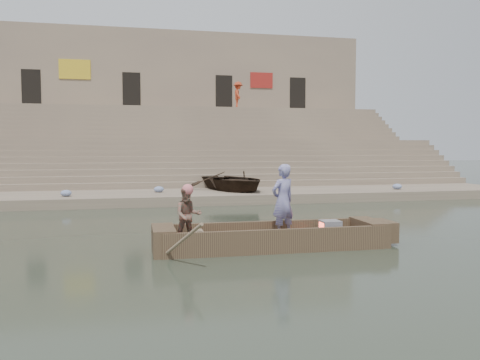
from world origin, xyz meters
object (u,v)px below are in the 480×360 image
object	(u,v)px
pedestrian	(238,95)
beached_rowboat	(233,181)
main_rowboat	(271,244)
standing_man	(283,201)
rowing_man	(188,215)
television	(330,229)

from	to	relation	value
pedestrian	beached_rowboat	bearing A→B (deg)	173.17
main_rowboat	beached_rowboat	world-z (taller)	beached_rowboat
pedestrian	standing_man	bearing A→B (deg)	176.66
main_rowboat	standing_man	distance (m)	1.08
main_rowboat	rowing_man	xyz separation A→B (m)	(-2.00, -0.13, 0.76)
main_rowboat	television	world-z (taller)	television
beached_rowboat	pedestrian	distance (m)	14.56
main_rowboat	standing_man	xyz separation A→B (m)	(0.35, 0.18, 1.00)
rowing_man	television	size ratio (longest dim) A/B	2.82
standing_man	television	distance (m)	1.36
pedestrian	main_rowboat	bearing A→B (deg)	175.92
television	rowing_man	bearing A→B (deg)	-177.93
standing_man	beached_rowboat	xyz separation A→B (m)	(0.93, 10.65, -0.27)
rowing_man	beached_rowboat	size ratio (longest dim) A/B	0.30
rowing_man	pedestrian	distance (m)	25.53
beached_rowboat	rowing_man	bearing A→B (deg)	-124.98
standing_man	beached_rowboat	size ratio (longest dim) A/B	0.42
television	beached_rowboat	world-z (taller)	beached_rowboat
rowing_man	standing_man	bearing A→B (deg)	4.57
main_rowboat	pedestrian	bearing A→B (deg)	79.84
television	pedestrian	distance (m)	24.87
main_rowboat	rowing_man	bearing A→B (deg)	-176.38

